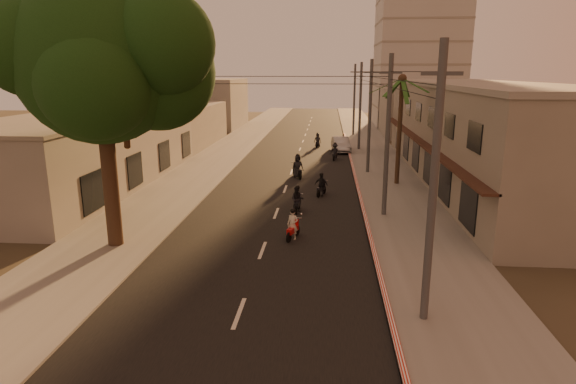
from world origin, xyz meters
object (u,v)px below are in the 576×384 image
parked_car (341,145)px  scooter_far_b (335,152)px  palm_tree (402,85)px  scooter_far_c (318,141)px  scooter_mid_a (297,200)px  scooter_red (293,225)px  scooter_far_a (298,167)px  broadleaf_tree (110,62)px  scooter_mid_b (321,185)px

parked_car → scooter_far_b: bearing=-103.8°
palm_tree → scooter_far_c: 19.68m
palm_tree → scooter_mid_a: 12.02m
scooter_far_b → scooter_far_c: 7.92m
palm_tree → scooter_far_b: size_ratio=4.84×
scooter_far_b → palm_tree: bearing=-54.5°
scooter_red → scooter_far_b: size_ratio=0.95×
scooter_far_a → parked_car: 13.55m
palm_tree → scooter_far_a: palm_tree is taller
palm_tree → scooter_mid_a: bearing=-131.8°
palm_tree → scooter_far_b: palm_tree is taller
broadleaf_tree → scooter_red: 11.18m
scooter_far_a → scooter_far_c: scooter_far_a is taller
scooter_red → scooter_mid_a: size_ratio=0.96×
scooter_mid_a → scooter_far_c: (0.61, 25.13, -0.02)m
palm_tree → parked_car: size_ratio=1.75×
scooter_red → parked_car: 27.24m
scooter_red → scooter_far_b: bearing=101.4°
scooter_red → scooter_mid_b: 8.79m
broadleaf_tree → scooter_mid_a: (7.82, 6.27, -7.73)m
scooter_mid_a → scooter_far_b: size_ratio=0.99×
scooter_mid_b → scooter_far_c: bearing=110.7°
scooter_mid_b → broadleaf_tree: bearing=-113.1°
scooter_red → scooter_far_c: 29.88m
palm_tree → scooter_red: palm_tree is taller
palm_tree → scooter_far_a: bearing=166.9°
scooter_mid_a → scooter_mid_b: size_ratio=1.05×
scooter_far_a → scooter_far_c: 15.88m
scooter_red → parked_car: bearing=101.0°
scooter_far_a → parked_car: scooter_far_a is taller
parked_car → scooter_mid_b: bearing=-101.4°
scooter_mid_b → scooter_far_a: (-1.91, 5.34, 0.14)m
scooter_mid_b → scooter_red: bearing=-79.5°
scooter_far_c → broadleaf_tree: bearing=-97.2°
scooter_mid_b → parked_car: size_ratio=0.34×
broadleaf_tree → scooter_red: (7.90, 1.53, -7.76)m
scooter_far_a → scooter_far_b: size_ratio=1.14×
scooter_mid_a → scooter_mid_b: bearing=76.7°
broadleaf_tree → scooter_far_b: 26.93m
broadleaf_tree → scooter_red: broadleaf_tree is taller
broadleaf_tree → scooter_far_b: size_ratio=7.15×
scooter_mid_a → scooter_mid_b: 4.18m
parked_car → scooter_far_a: bearing=-111.6°
scooter_far_b → scooter_far_a: bearing=-98.7°
scooter_red → scooter_far_a: (-0.65, 14.03, 0.16)m
scooter_far_a → broadleaf_tree: bearing=-136.5°
broadleaf_tree → scooter_red: size_ratio=7.53×
scooter_red → scooter_far_c: size_ratio=0.98×
broadleaf_tree → scooter_mid_b: bearing=48.2°
palm_tree → scooter_mid_a: palm_tree is taller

